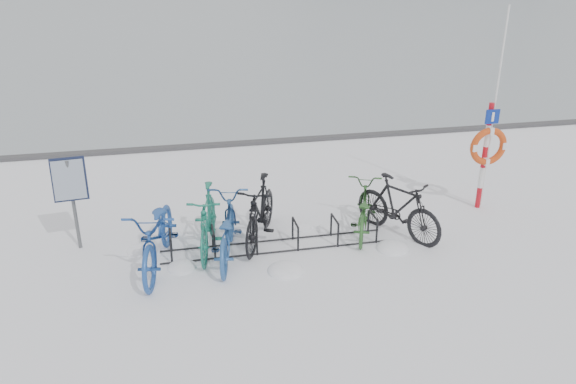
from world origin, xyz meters
name	(u,v)px	position (x,y,z in m)	size (l,w,h in m)	color
ground	(275,247)	(0.00, 0.00, 0.00)	(900.00, 900.00, 0.00)	white
quay_edge	(235,144)	(0.00, 5.90, 0.05)	(400.00, 0.25, 0.10)	#3F3F42
bike_rack	(275,238)	(0.00, 0.00, 0.18)	(4.00, 0.48, 0.46)	black
info_board	(70,185)	(-3.37, 0.68, 1.21)	(0.58, 0.27, 1.67)	#595B5E
lifebuoy_station	(488,146)	(4.38, 0.75, 1.33)	(0.76, 0.22, 3.95)	#B60E19
bike_0	(158,232)	(-1.98, -0.19, 0.59)	(0.79, 2.26, 1.18)	#214A98
bike_1	(208,219)	(-1.15, 0.19, 0.58)	(0.54, 1.92, 1.15)	#1B735D
bike_2	(226,228)	(-0.86, -0.13, 0.53)	(0.71, 2.03, 1.06)	#285493
bike_3	(260,210)	(-0.21, 0.34, 0.59)	(0.56, 1.97, 1.19)	black
bike_4	(363,208)	(1.70, 0.28, 0.47)	(0.63, 1.81, 0.95)	#295624
bike_5	(398,206)	(2.29, 0.04, 0.57)	(0.54, 1.90, 1.14)	black
snow_drifts	(302,247)	(0.45, -0.11, 0.00)	(5.77, 2.05, 0.21)	white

